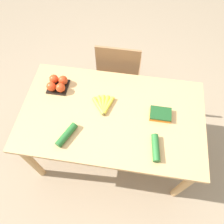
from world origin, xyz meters
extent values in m
plane|color=gray|center=(0.00, 0.00, 0.00)|extent=(12.00, 12.00, 0.00)
cube|color=tan|center=(0.00, 0.00, 0.71)|extent=(1.40, 0.82, 0.03)
cylinder|color=tan|center=(-0.64, -0.35, 0.35)|extent=(0.06, 0.06, 0.70)
cylinder|color=tan|center=(0.64, -0.35, 0.35)|extent=(0.06, 0.06, 0.70)
cylinder|color=tan|center=(-0.64, 0.35, 0.35)|extent=(0.06, 0.06, 0.70)
cylinder|color=tan|center=(0.64, 0.35, 0.35)|extent=(0.06, 0.06, 0.70)
cube|color=#8E6642|center=(-0.03, 0.70, 0.45)|extent=(0.42, 0.40, 0.03)
cube|color=#8E6642|center=(-0.03, 0.51, 0.68)|extent=(0.39, 0.02, 0.44)
cylinder|color=#8E6642|center=(0.15, 0.87, 0.22)|extent=(0.04, 0.04, 0.44)
cylinder|color=#8E6642|center=(-0.21, 0.87, 0.22)|extent=(0.04, 0.04, 0.44)
cylinder|color=#8E6642|center=(0.15, 0.53, 0.22)|extent=(0.04, 0.04, 0.44)
cylinder|color=#8E6642|center=(-0.21, 0.53, 0.22)|extent=(0.04, 0.04, 0.44)
sphere|color=brown|center=(-0.06, -0.02, 0.74)|extent=(0.03, 0.03, 0.03)
cylinder|color=yellow|center=(-0.04, 0.06, 0.74)|extent=(0.08, 0.16, 0.03)
cylinder|color=yellow|center=(-0.06, 0.07, 0.74)|extent=(0.04, 0.16, 0.03)
cylinder|color=yellow|center=(-0.08, 0.06, 0.74)|extent=(0.06, 0.16, 0.03)
cylinder|color=yellow|center=(-0.10, 0.06, 0.74)|extent=(0.10, 0.16, 0.03)
cylinder|color=yellow|center=(-0.11, 0.05, 0.74)|extent=(0.12, 0.15, 0.03)
cube|color=black|center=(-0.47, 0.19, 0.73)|extent=(0.16, 0.16, 0.01)
sphere|color=red|center=(-0.51, 0.15, 0.77)|extent=(0.07, 0.07, 0.07)
sphere|color=red|center=(-0.43, 0.15, 0.77)|extent=(0.07, 0.07, 0.07)
sphere|color=red|center=(-0.51, 0.22, 0.77)|extent=(0.07, 0.07, 0.07)
sphere|color=red|center=(-0.43, 0.22, 0.77)|extent=(0.07, 0.07, 0.07)
cube|color=orange|center=(0.36, 0.04, 0.75)|extent=(0.16, 0.11, 0.04)
cube|color=#19471E|center=(0.36, 0.04, 0.76)|extent=(0.16, 0.11, 0.01)
cylinder|color=#236028|center=(-0.29, -0.23, 0.75)|extent=(0.13, 0.20, 0.05)
cylinder|color=#236028|center=(0.34, -0.23, 0.75)|extent=(0.07, 0.20, 0.05)
camera|label=1|loc=(0.13, -0.82, 2.16)|focal=35.00mm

